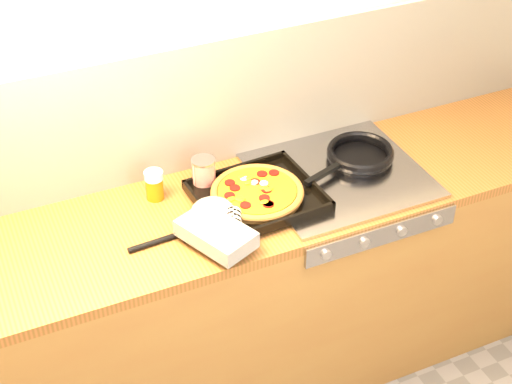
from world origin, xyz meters
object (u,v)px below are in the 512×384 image
juice_glass (154,185)px  frying_pan (359,155)px  tomato_can (204,174)px  pizza_on_tray (245,203)px

juice_glass → frying_pan: bearing=-8.1°
frying_pan → juice_glass: size_ratio=3.98×
frying_pan → juice_glass: juice_glass is taller
frying_pan → tomato_can: size_ratio=3.63×
tomato_can → juice_glass: size_ratio=1.10×
frying_pan → tomato_can: tomato_can is taller
pizza_on_tray → frying_pan: (0.52, 0.10, -0.01)m
pizza_on_tray → frying_pan: pizza_on_tray is taller
pizza_on_tray → juice_glass: size_ratio=5.01×
frying_pan → juice_glass: (-0.77, 0.11, 0.02)m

